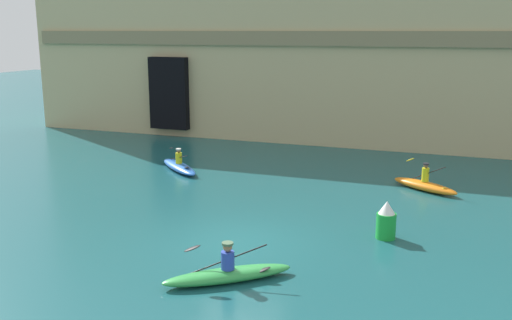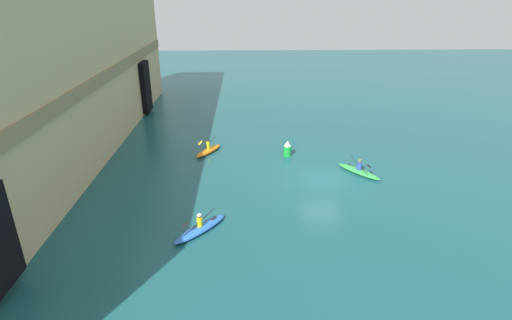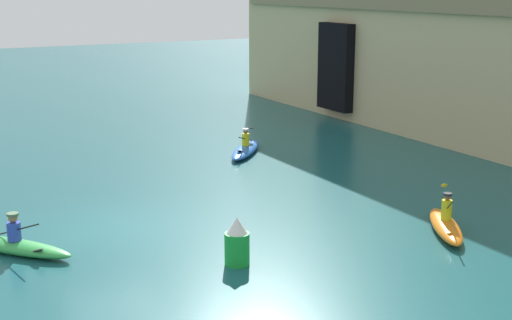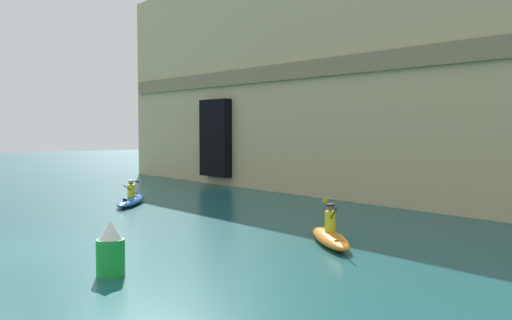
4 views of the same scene
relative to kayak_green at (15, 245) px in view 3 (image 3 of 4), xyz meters
name	(u,v)px [view 3 (image 3 of 4)]	position (x,y,z in m)	size (l,w,h in m)	color
ground_plane	(109,227)	(-0.78, 2.62, -0.21)	(120.00, 120.00, 0.00)	#195156
kayak_green	(15,245)	(0.00, 0.00, 0.00)	(3.06, 2.62, 1.04)	green
kayak_blue	(246,149)	(-6.69, 10.02, -0.02)	(3.09, 2.83, 1.01)	blue
kayak_orange	(446,225)	(4.01, 10.44, 0.01)	(2.83, 2.10, 1.21)	orange
marker_buoy	(237,243)	(3.31, 4.50, 0.34)	(0.60, 0.60, 1.18)	green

